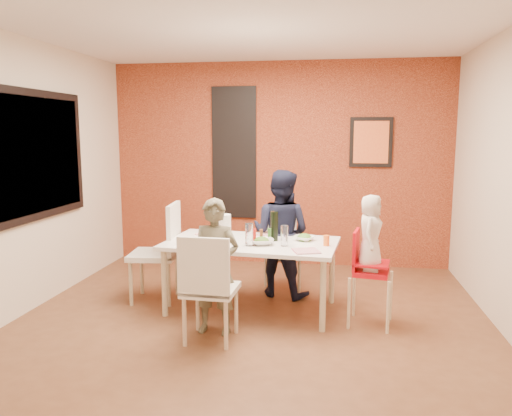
% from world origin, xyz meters
% --- Properties ---
extents(ground, '(4.50, 4.50, 0.00)m').
position_xyz_m(ground, '(0.00, 0.00, 0.00)').
color(ground, brown).
rests_on(ground, ground).
extents(ceiling, '(4.50, 4.50, 0.02)m').
position_xyz_m(ceiling, '(0.00, 0.00, 2.70)').
color(ceiling, white).
rests_on(ceiling, wall_back).
extents(wall_back, '(4.50, 0.02, 2.70)m').
position_xyz_m(wall_back, '(0.00, 2.25, 1.35)').
color(wall_back, beige).
rests_on(wall_back, ground).
extents(wall_front, '(4.50, 0.02, 2.70)m').
position_xyz_m(wall_front, '(0.00, -2.25, 1.35)').
color(wall_front, beige).
rests_on(wall_front, ground).
extents(wall_left, '(0.02, 4.50, 2.70)m').
position_xyz_m(wall_left, '(-2.25, 0.00, 1.35)').
color(wall_left, beige).
rests_on(wall_left, ground).
extents(brick_accent_wall, '(4.50, 0.02, 2.70)m').
position_xyz_m(brick_accent_wall, '(0.00, 2.23, 1.35)').
color(brick_accent_wall, maroon).
rests_on(brick_accent_wall, ground).
extents(picture_window_frame, '(0.05, 1.70, 1.30)m').
position_xyz_m(picture_window_frame, '(-2.22, 0.20, 1.55)').
color(picture_window_frame, black).
rests_on(picture_window_frame, wall_left).
extents(picture_window_pane, '(0.02, 1.55, 1.15)m').
position_xyz_m(picture_window_pane, '(-2.21, 0.20, 1.55)').
color(picture_window_pane, black).
rests_on(picture_window_pane, wall_left).
extents(glassblock_strip, '(0.55, 0.03, 1.70)m').
position_xyz_m(glassblock_strip, '(-0.60, 2.21, 1.50)').
color(glassblock_strip, silver).
rests_on(glassblock_strip, wall_back).
extents(glassblock_surround, '(0.60, 0.03, 1.76)m').
position_xyz_m(glassblock_surround, '(-0.60, 2.21, 1.50)').
color(glassblock_surround, black).
rests_on(glassblock_surround, wall_back).
extents(art_print_frame, '(0.54, 0.03, 0.64)m').
position_xyz_m(art_print_frame, '(1.20, 2.21, 1.65)').
color(art_print_frame, black).
rests_on(art_print_frame, wall_back).
extents(art_print_canvas, '(0.44, 0.01, 0.54)m').
position_xyz_m(art_print_canvas, '(1.20, 2.19, 1.65)').
color(art_print_canvas, orange).
rests_on(art_print_canvas, wall_back).
extents(dining_table, '(1.76, 1.09, 0.70)m').
position_xyz_m(dining_table, '(-0.06, 0.37, 0.64)').
color(dining_table, white).
rests_on(dining_table, ground).
extents(chair_near, '(0.45, 0.45, 0.94)m').
position_xyz_m(chair_near, '(-0.28, -0.51, 0.53)').
color(chair_near, silver).
rests_on(chair_near, ground).
extents(chair_far, '(0.49, 0.49, 0.85)m').
position_xyz_m(chair_far, '(0.16, 1.11, 0.48)').
color(chair_far, silver).
rests_on(chair_far, ground).
extents(chair_left, '(0.53, 0.53, 1.04)m').
position_xyz_m(chair_left, '(-1.03, 0.50, 0.58)').
color(chair_left, silver).
rests_on(chair_left, ground).
extents(high_chair, '(0.43, 0.43, 0.89)m').
position_xyz_m(high_chair, '(1.06, 0.15, 0.53)').
color(high_chair, red).
rests_on(high_chair, ground).
extents(child_near, '(0.47, 0.33, 1.21)m').
position_xyz_m(child_near, '(-0.28, -0.27, 0.61)').
color(child_near, brown).
rests_on(child_near, ground).
extents(child_far, '(0.80, 0.71, 1.38)m').
position_xyz_m(child_far, '(0.18, 0.88, 0.69)').
color(child_far, black).
rests_on(child_far, ground).
extents(toddler, '(0.29, 0.38, 0.70)m').
position_xyz_m(toddler, '(1.08, 0.14, 0.87)').
color(toddler, silver).
rests_on(toddler, high_chair).
extents(plate_near_left, '(0.27, 0.27, 0.01)m').
position_xyz_m(plate_near_left, '(-0.55, 0.03, 0.71)').
color(plate_near_left, white).
rests_on(plate_near_left, dining_table).
extents(plate_far_mid, '(0.28, 0.28, 0.01)m').
position_xyz_m(plate_far_mid, '(0.08, 0.73, 0.71)').
color(plate_far_mid, white).
rests_on(plate_far_mid, dining_table).
extents(plate_near_right, '(0.29, 0.29, 0.01)m').
position_xyz_m(plate_near_right, '(0.51, 0.03, 0.71)').
color(plate_near_right, silver).
rests_on(plate_near_right, dining_table).
extents(plate_far_left, '(0.26, 0.26, 0.01)m').
position_xyz_m(plate_far_left, '(-0.57, 0.67, 0.71)').
color(plate_far_left, white).
rests_on(plate_far_left, dining_table).
extents(salad_bowl_a, '(0.30, 0.30, 0.06)m').
position_xyz_m(salad_bowl_a, '(0.06, 0.25, 0.73)').
color(salad_bowl_a, silver).
rests_on(salad_bowl_a, dining_table).
extents(salad_bowl_b, '(0.26, 0.26, 0.05)m').
position_xyz_m(salad_bowl_b, '(0.46, 0.49, 0.73)').
color(salad_bowl_b, white).
rests_on(salad_bowl_b, dining_table).
extents(wine_bottle, '(0.08, 0.08, 0.30)m').
position_xyz_m(wine_bottle, '(0.16, 0.44, 0.85)').
color(wine_bottle, black).
rests_on(wine_bottle, dining_table).
extents(wine_glass_a, '(0.08, 0.08, 0.22)m').
position_xyz_m(wine_glass_a, '(-0.05, 0.18, 0.81)').
color(wine_glass_a, white).
rests_on(wine_glass_a, dining_table).
extents(wine_glass_b, '(0.07, 0.07, 0.20)m').
position_xyz_m(wine_glass_b, '(0.29, 0.22, 0.80)').
color(wine_glass_b, white).
rests_on(wine_glass_b, dining_table).
extents(paper_towel_roll, '(0.12, 0.12, 0.28)m').
position_xyz_m(paper_towel_roll, '(-0.31, 0.29, 0.84)').
color(paper_towel_roll, white).
rests_on(paper_towel_roll, dining_table).
extents(condiment_red, '(0.04, 0.04, 0.14)m').
position_xyz_m(condiment_red, '(-0.02, 0.29, 0.77)').
color(condiment_red, red).
rests_on(condiment_red, dining_table).
extents(condiment_green, '(0.04, 0.04, 0.14)m').
position_xyz_m(condiment_green, '(0.12, 0.37, 0.77)').
color(condiment_green, '#356D24').
rests_on(condiment_green, dining_table).
extents(condiment_brown, '(0.03, 0.03, 0.13)m').
position_xyz_m(condiment_brown, '(0.04, 0.37, 0.76)').
color(condiment_brown, brown).
rests_on(condiment_brown, dining_table).
extents(sippy_cup, '(0.06, 0.06, 0.10)m').
position_xyz_m(sippy_cup, '(0.68, 0.29, 0.75)').
color(sippy_cup, orange).
rests_on(sippy_cup, dining_table).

